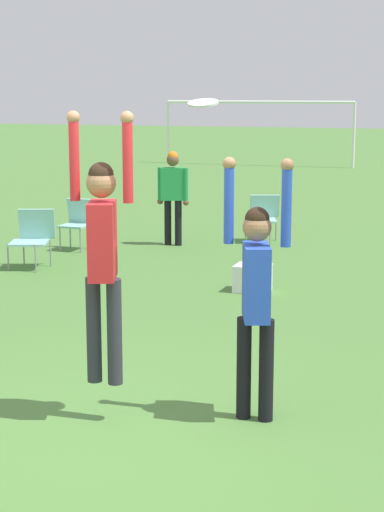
% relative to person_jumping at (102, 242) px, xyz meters
% --- Properties ---
extents(ground_plane, '(120.00, 120.00, 0.00)m').
position_rel_person_jumping_xyz_m(ground_plane, '(0.16, -0.29, -1.47)').
color(ground_plane, '#4C7A38').
extents(person_jumping, '(0.56, 0.45, 2.17)m').
position_rel_person_jumping_xyz_m(person_jumping, '(0.00, 0.00, 0.00)').
color(person_jumping, '#2D2D38').
rests_on(person_jumping, ground_plane).
extents(person_defending, '(0.57, 0.46, 2.13)m').
position_rel_person_jumping_xyz_m(person_defending, '(1.15, 0.40, -0.34)').
color(person_defending, black).
rests_on(person_defending, ground_plane).
extents(frisbee, '(0.23, 0.23, 0.07)m').
position_rel_person_jumping_xyz_m(frisbee, '(0.77, 0.17, 1.07)').
color(frisbee, white).
extents(camping_chair_1, '(0.70, 0.75, 0.88)m').
position_rel_person_jumping_xyz_m(camping_chair_1, '(-3.64, 5.31, -0.97)').
color(camping_chair_1, gray).
rests_on(camping_chair_1, ground_plane).
extents(camping_chair_2, '(0.66, 0.71, 0.82)m').
position_rel_person_jumping_xyz_m(camping_chair_2, '(-0.91, 8.72, -0.99)').
color(camping_chair_2, gray).
rests_on(camping_chair_2, ground_plane).
extents(camping_chair_3, '(0.45, 0.49, 0.86)m').
position_rel_person_jumping_xyz_m(camping_chair_3, '(-3.68, 6.90, -0.96)').
color(camping_chair_3, gray).
rests_on(camping_chair_3, ground_plane).
extents(person_spectator_near, '(0.58, 0.34, 1.64)m').
position_rel_person_jumping_xyz_m(person_spectator_near, '(-2.28, 7.81, -0.49)').
color(person_spectator_near, black).
rests_on(person_spectator_near, ground_plane).
extents(cooler_box, '(0.47, 0.40, 0.36)m').
position_rel_person_jumping_xyz_m(cooler_box, '(-0.05, 4.82, -1.29)').
color(cooler_box, white).
rests_on(cooler_box, ground_plane).
extents(soccer_goal, '(7.10, 0.10, 2.35)m').
position_rel_person_jumping_xyz_m(soccer_goal, '(-5.14, 24.60, 0.38)').
color(soccer_goal, white).
rests_on(soccer_goal, ground_plane).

